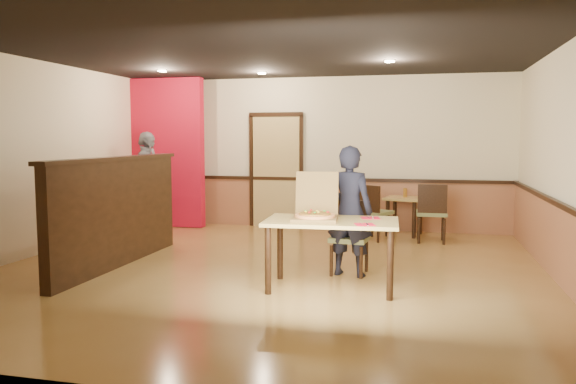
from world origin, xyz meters
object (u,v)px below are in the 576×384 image
Objects in this scene: main_table at (331,230)px; condiment at (405,193)px; pizza_box at (315,214)px; diner_chair at (351,234)px; passerby at (147,182)px; side_chair_left at (373,210)px; diner at (349,211)px; side_table at (404,207)px; side_chair_right at (432,211)px.

condiment reaches higher than main_table.
pizza_box reaches higher than condiment.
diner_chair is 0.50× the size of passerby.
pizza_box is at bearing -105.57° from diner_chair.
diner is (-0.08, -2.46, 0.30)m from side_chair_left.
diner_chair is (0.11, 0.80, -0.18)m from main_table.
main_table is at bearing 91.27° from diner.
side_chair_left is 1.46× the size of pizza_box.
diner_chair is 4.46m from passerby.
side_chair_left is at bearing -128.42° from side_table.
main_table is 2.05× the size of side_table.
diner reaches higher than side_chair_left.
side_chair_left is at bearing -80.73° from diner.
main_table is 0.84× the size of passerby.
side_chair_right is at bearing -53.95° from side_table.
side_chair_left is (0.08, 2.32, 0.01)m from diner_chair.
diner is at bearing -100.47° from condiment.
diner_chair is 5.74× the size of condiment.
condiment is (-0.44, 0.63, 0.22)m from side_chair_right.
diner_chair reaches higher than condiment.
side_chair_left is at bearing 83.24° from main_table.
side_chair_right is at bearing -101.39° from diner.
side_chair_right is at bearing 60.90° from pizza_box.
main_table is 0.68m from diner.
passerby is at bearing 31.95° from side_chair_left.
pizza_box is (-0.30, -0.81, 0.36)m from diner_chair.
passerby is 4.64m from pizza_box.
side_chair_left reaches higher than main_table.
main_table is at bearing -4.11° from pizza_box.
side_chair_right is 1.52× the size of pizza_box.
diner is 0.73m from pizza_box.
main_table reaches higher than side_table.
main_table is 1.67× the size of diner_chair.
main_table is at bearing -93.50° from diner_chair.
side_table is at bearing 70.79° from pizza_box.
passerby is (-3.97, -0.18, 0.40)m from side_chair_left.
side_table is at bearing -89.28° from diner.
pizza_box is (3.60, -2.94, -0.05)m from passerby.
side_chair_right reaches higher than side_chair_left.
main_table is 0.94× the size of diner.
passerby is (-3.89, 2.13, 0.41)m from diner_chair.
side_chair_right reaches higher than condiment.
main_table is at bearing -100.27° from side_table.
main_table is 3.13m from side_chair_left.
side_chair_left is 0.78m from side_table.
side_chair_right is 2.67m from diner.
diner reaches higher than side_table.
side_chair_left is at bearing -99.40° from passerby.
condiment is at bearing -56.60° from side_chair_right.
diner is (-0.56, -3.07, 0.31)m from side_table.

